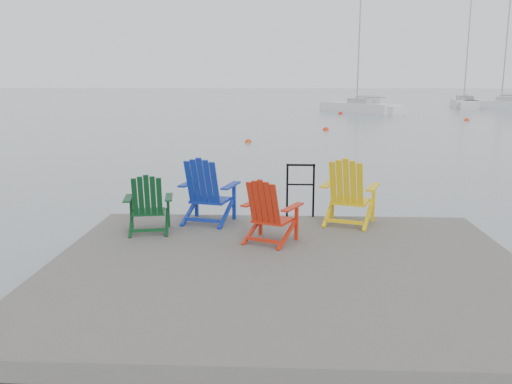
{
  "coord_description": "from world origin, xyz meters",
  "views": [
    {
      "loc": [
        -0.07,
        -6.46,
        2.75
      ],
      "look_at": [
        -0.51,
        2.77,
        0.85
      ],
      "focal_mm": 38.0,
      "sensor_mm": 36.0,
      "label": 1
    }
  ],
  "objects_px": {
    "chair_blue": "(207,190)",
    "sailboat_near": "(360,108)",
    "buoy_d": "(341,114)",
    "buoy_b": "(326,130)",
    "chair_red": "(269,211)",
    "buoy_a": "(248,142)",
    "handrail": "(300,185)",
    "sailboat_mid": "(464,104)",
    "chair_green": "(148,203)",
    "sailboat_far": "(505,106)",
    "buoy_c": "(467,121)",
    "chair_yellow": "(349,191)"
  },
  "relations": [
    {
      "from": "buoy_d",
      "to": "buoy_b",
      "type": "bearing_deg",
      "value": -99.03
    },
    {
      "from": "chair_red",
      "to": "buoy_b",
      "type": "relative_size",
      "value": 2.6
    },
    {
      "from": "chair_blue",
      "to": "sailboat_near",
      "type": "relative_size",
      "value": 0.09
    },
    {
      "from": "chair_blue",
      "to": "buoy_c",
      "type": "distance_m",
      "value": 33.78
    },
    {
      "from": "sailboat_near",
      "to": "buoy_b",
      "type": "height_order",
      "value": "sailboat_near"
    },
    {
      "from": "sailboat_near",
      "to": "buoy_a",
      "type": "bearing_deg",
      "value": -142.46
    },
    {
      "from": "chair_green",
      "to": "sailboat_far",
      "type": "height_order",
      "value": "sailboat_far"
    },
    {
      "from": "handrail",
      "to": "sailboat_far",
      "type": "relative_size",
      "value": 0.08
    },
    {
      "from": "chair_green",
      "to": "sailboat_near",
      "type": "distance_m",
      "value": 42.41
    },
    {
      "from": "buoy_b",
      "to": "handrail",
      "type": "bearing_deg",
      "value": -95.64
    },
    {
      "from": "chair_blue",
      "to": "buoy_d",
      "type": "xyz_separation_m",
      "value": [
        6.14,
        38.04,
        -1.04
      ]
    },
    {
      "from": "sailboat_mid",
      "to": "chair_blue",
      "type": "bearing_deg",
      "value": -99.58
    },
    {
      "from": "sailboat_mid",
      "to": "buoy_a",
      "type": "relative_size",
      "value": 37.09
    },
    {
      "from": "sailboat_mid",
      "to": "buoy_b",
      "type": "bearing_deg",
      "value": -108.46
    },
    {
      "from": "handrail",
      "to": "chair_red",
      "type": "distance_m",
      "value": 1.61
    },
    {
      "from": "chair_green",
      "to": "chair_red",
      "type": "distance_m",
      "value": 1.87
    },
    {
      "from": "chair_red",
      "to": "buoy_d",
      "type": "relative_size",
      "value": 2.35
    },
    {
      "from": "chair_blue",
      "to": "sailboat_mid",
      "type": "height_order",
      "value": "sailboat_mid"
    },
    {
      "from": "chair_yellow",
      "to": "sailboat_near",
      "type": "distance_m",
      "value": 41.27
    },
    {
      "from": "chair_blue",
      "to": "buoy_c",
      "type": "xyz_separation_m",
      "value": [
        14.23,
        30.62,
        -1.04
      ]
    },
    {
      "from": "chair_yellow",
      "to": "buoy_a",
      "type": "distance_m",
      "value": 16.36
    },
    {
      "from": "chair_red",
      "to": "buoy_b",
      "type": "height_order",
      "value": "chair_red"
    },
    {
      "from": "sailboat_near",
      "to": "buoy_d",
      "type": "distance_m",
      "value": 3.48
    },
    {
      "from": "chair_red",
      "to": "chair_yellow",
      "type": "xyz_separation_m",
      "value": [
        1.23,
        1.05,
        0.07
      ]
    },
    {
      "from": "sailboat_mid",
      "to": "buoy_b",
      "type": "height_order",
      "value": "sailboat_mid"
    },
    {
      "from": "handrail",
      "to": "buoy_c",
      "type": "height_order",
      "value": "handrail"
    },
    {
      "from": "chair_blue",
      "to": "buoy_d",
      "type": "relative_size",
      "value": 2.71
    },
    {
      "from": "buoy_a",
      "to": "sailboat_far",
      "type": "bearing_deg",
      "value": 52.32
    },
    {
      "from": "sailboat_far",
      "to": "buoy_b",
      "type": "relative_size",
      "value": 30.17
    },
    {
      "from": "buoy_b",
      "to": "buoy_c",
      "type": "bearing_deg",
      "value": 37.38
    },
    {
      "from": "chair_yellow",
      "to": "buoy_c",
      "type": "bearing_deg",
      "value": 87.11
    },
    {
      "from": "chair_green",
      "to": "buoy_c",
      "type": "height_order",
      "value": "chair_green"
    },
    {
      "from": "chair_blue",
      "to": "sailboat_far",
      "type": "height_order",
      "value": "sailboat_far"
    },
    {
      "from": "buoy_a",
      "to": "buoy_c",
      "type": "bearing_deg",
      "value": 44.86
    },
    {
      "from": "chair_green",
      "to": "chair_blue",
      "type": "xyz_separation_m",
      "value": [
        0.81,
        0.61,
        0.08
      ]
    },
    {
      "from": "sailboat_far",
      "to": "buoy_b",
      "type": "height_order",
      "value": "sailboat_far"
    },
    {
      "from": "handrail",
      "to": "buoy_c",
      "type": "distance_m",
      "value": 32.72
    },
    {
      "from": "sailboat_near",
      "to": "buoy_c",
      "type": "bearing_deg",
      "value": -92.81
    },
    {
      "from": "chair_red",
      "to": "sailboat_near",
      "type": "xyz_separation_m",
      "value": [
        7.15,
        41.88,
        -0.61
      ]
    },
    {
      "from": "buoy_a",
      "to": "buoy_c",
      "type": "height_order",
      "value": "buoy_c"
    },
    {
      "from": "handrail",
      "to": "chair_blue",
      "type": "bearing_deg",
      "value": -162.08
    },
    {
      "from": "chair_blue",
      "to": "sailboat_far",
      "type": "bearing_deg",
      "value": 77.24
    },
    {
      "from": "sailboat_near",
      "to": "sailboat_mid",
      "type": "height_order",
      "value": "sailboat_near"
    },
    {
      "from": "chair_yellow",
      "to": "buoy_a",
      "type": "relative_size",
      "value": 3.41
    },
    {
      "from": "sailboat_mid",
      "to": "buoy_a",
      "type": "height_order",
      "value": "sailboat_mid"
    },
    {
      "from": "chair_green",
      "to": "sailboat_far",
      "type": "distance_m",
      "value": 52.91
    },
    {
      "from": "handrail",
      "to": "buoy_a",
      "type": "relative_size",
      "value": 2.87
    },
    {
      "from": "sailboat_far",
      "to": "buoy_b",
      "type": "distance_m",
      "value": 30.91
    },
    {
      "from": "chair_yellow",
      "to": "buoy_b",
      "type": "height_order",
      "value": "chair_yellow"
    },
    {
      "from": "chair_yellow",
      "to": "buoy_d",
      "type": "height_order",
      "value": "chair_yellow"
    }
  ]
}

